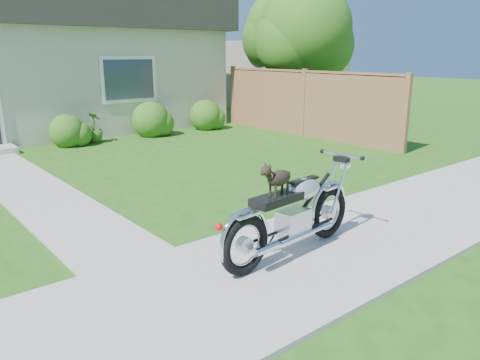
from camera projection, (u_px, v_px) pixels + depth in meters
name	position (u px, v px, depth m)	size (l,w,h in m)	color
ground	(292.00, 260.00, 5.46)	(80.00, 80.00, 0.00)	#235114
sidewalk	(292.00, 258.00, 5.46)	(24.00, 2.20, 0.04)	#9E9B93
walkway	(30.00, 188.00, 8.27)	(1.20, 8.00, 0.03)	#9E9B93
house	(4.00, 59.00, 13.84)	(12.60, 7.03, 4.50)	beige
fence	(304.00, 103.00, 13.36)	(0.12, 6.62, 1.90)	brown
tree_near	(309.00, 34.00, 14.87)	(2.97, 2.96, 4.54)	#3D2B1C
tree_far	(288.00, 34.00, 18.37)	(3.10, 3.10, 4.75)	#3D2B1C
shrub_row	(70.00, 130.00, 12.02)	(11.22, 1.08, 1.08)	#305F19
potted_plant_right	(94.00, 127.00, 12.46)	(0.48, 0.48, 0.85)	#36611A
motorcycle_with_dog	(293.00, 213.00, 5.42)	(2.22, 0.60, 1.15)	black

